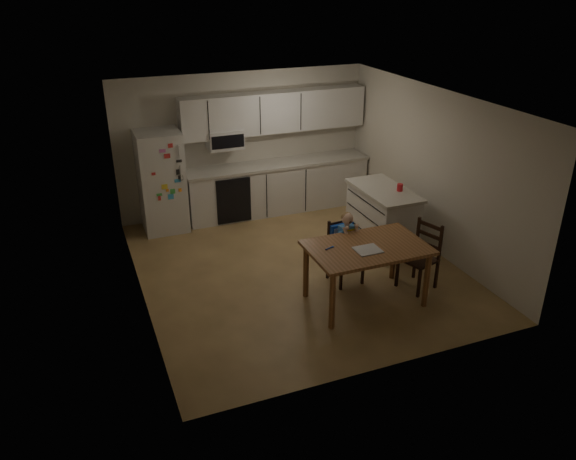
% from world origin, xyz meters
% --- Properties ---
extents(room, '(4.52, 5.01, 2.51)m').
position_xyz_m(room, '(0.00, 0.48, 1.25)').
color(room, olive).
rests_on(room, ground).
extents(refrigerator, '(0.72, 0.70, 1.70)m').
position_xyz_m(refrigerator, '(-1.55, 2.15, 0.85)').
color(refrigerator, silver).
rests_on(refrigerator, ground).
extents(kitchen_run, '(3.37, 0.62, 2.15)m').
position_xyz_m(kitchen_run, '(0.50, 2.24, 0.88)').
color(kitchen_run, silver).
rests_on(kitchen_run, ground).
extents(kitchen_island, '(0.69, 1.32, 0.97)m').
position_xyz_m(kitchen_island, '(1.54, 0.20, 0.49)').
color(kitchen_island, silver).
rests_on(kitchen_island, ground).
extents(red_cup, '(0.09, 0.09, 0.11)m').
position_xyz_m(red_cup, '(1.72, 0.04, 1.03)').
color(red_cup, red).
rests_on(red_cup, kitchen_island).
extents(dining_table, '(1.53, 0.99, 0.82)m').
position_xyz_m(dining_table, '(0.49, -1.18, 0.71)').
color(dining_table, brown).
rests_on(dining_table, ground).
extents(napkin, '(0.32, 0.28, 0.01)m').
position_xyz_m(napkin, '(0.44, -1.29, 0.83)').
color(napkin, silver).
rests_on(napkin, dining_table).
extents(toddler_spoon, '(0.12, 0.06, 0.02)m').
position_xyz_m(toddler_spoon, '(-0.00, -1.07, 0.83)').
color(toddler_spoon, '#1440B7').
rests_on(toddler_spoon, dining_table).
extents(chair_booster, '(0.43, 0.43, 1.06)m').
position_xyz_m(chair_booster, '(0.49, -0.56, 0.64)').
color(chair_booster, black).
rests_on(chair_booster, ground).
extents(chair_side, '(0.53, 0.53, 0.95)m').
position_xyz_m(chair_side, '(1.43, -1.10, 0.54)').
color(chair_side, black).
rests_on(chair_side, ground).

